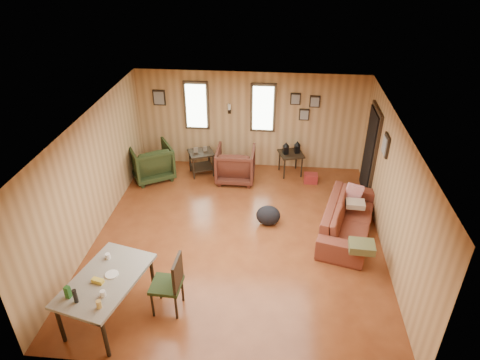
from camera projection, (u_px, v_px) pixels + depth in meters
The scene contains 11 objects.
room at pixel (248, 177), 8.00m from camera, with size 5.54×6.04×2.44m.
sofa at pixel (349, 214), 8.31m from camera, with size 2.20×0.64×0.86m, color maroon.
recliner_brown at pixel (236, 163), 10.07m from camera, with size 0.88×0.83×0.91m, color #492016.
recliner_green at pixel (151, 160), 10.15m from camera, with size 0.91×0.85×0.93m, color #253016.
end_table at pixel (201, 159), 10.35m from camera, with size 0.73×0.71×0.73m.
side_table at pixel (291, 152), 10.26m from camera, with size 0.67×0.67×0.86m.
cooler at pixel (311, 178), 10.13m from camera, with size 0.32×0.23×0.22m.
backpack at pixel (268, 215), 8.64m from camera, with size 0.49×0.37×0.42m.
sofa_pillows at pixel (358, 220), 7.99m from camera, with size 0.49×1.88×0.39m.
dining_table at pixel (105, 283), 6.32m from camera, with size 1.23×1.67×0.98m.
dining_chair at pixel (171, 282), 6.51m from camera, with size 0.48×0.48×1.02m.
Camera 1 is at (0.68, -6.64, 5.20)m, focal length 32.00 mm.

